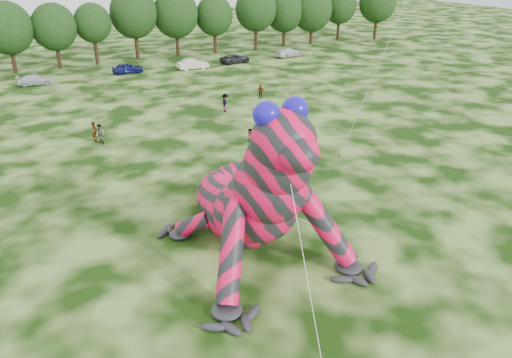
{
  "coord_description": "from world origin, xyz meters",
  "views": [
    {
      "loc": [
        -11.58,
        -19.12,
        15.58
      ],
      "look_at": [
        -0.26,
        3.15,
        4.0
      ],
      "focal_mm": 35.0,
      "sensor_mm": 36.0,
      "label": 1
    }
  ],
  "objects": [
    {
      "name": "tree_11",
      "position": [
        13.79,
        58.2,
        5.03
      ],
      "size": [
        7.01,
        6.31,
        10.07
      ],
      "primitive_type": null,
      "color": "black",
      "rests_on": "ground"
    },
    {
      "name": "inflatable_gecko",
      "position": [
        -1.01,
        4.15,
        4.78
      ],
      "size": [
        16.88,
        19.77,
        9.55
      ],
      "primitive_type": null,
      "rotation": [
        0.0,
        0.0,
        0.04
      ],
      "color": "#E60C44",
      "rests_on": "ground"
    },
    {
      "name": "tree_16",
      "position": [
        45.45,
        59.37,
        4.69
      ],
      "size": [
        6.26,
        5.63,
        9.37
      ],
      "primitive_type": null,
      "color": "black",
      "rests_on": "ground"
    },
    {
      "name": "spectator_0",
      "position": [
        -5.44,
        24.25,
        0.93
      ],
      "size": [
        0.55,
        0.74,
        1.86
      ],
      "primitive_type": "imported",
      "rotation": [
        0.0,
        0.0,
        1.73
      ],
      "color": "gray",
      "rests_on": "ground"
    },
    {
      "name": "spectator_3",
      "position": [
        14.05,
        30.24,
        0.79
      ],
      "size": [
        0.97,
        0.85,
        1.57
      ],
      "primitive_type": "imported",
      "rotation": [
        0.0,
        0.0,
        5.66
      ],
      "color": "gray",
      "rests_on": "ground"
    },
    {
      "name": "tree_7",
      "position": [
        -10.08,
        56.8,
        4.74
      ],
      "size": [
        6.68,
        6.01,
        9.48
      ],
      "primitive_type": null,
      "color": "black",
      "rests_on": "ground"
    },
    {
      "name": "tree_15",
      "position": [
        38.47,
        57.77,
        4.82
      ],
      "size": [
        7.17,
        6.45,
        9.63
      ],
      "primitive_type": null,
      "color": "black",
      "rests_on": "ground"
    },
    {
      "name": "spectator_5",
      "position": [
        6.25,
        17.07,
        0.81
      ],
      "size": [
        1.33,
        1.47,
        1.63
      ],
      "primitive_type": "imported",
      "rotation": [
        0.0,
        0.0,
        4.02
      ],
      "color": "gray",
      "rests_on": "ground"
    },
    {
      "name": "tree_9",
      "position": [
        1.06,
        57.35,
        4.34
      ],
      "size": [
        5.27,
        4.74,
        8.68
      ],
      "primitive_type": null,
      "color": "black",
      "rests_on": "ground"
    },
    {
      "name": "spectator_1",
      "position": [
        -5.12,
        23.52,
        0.9
      ],
      "size": [
        0.95,
        1.06,
        1.79
      ],
      "primitive_type": "imported",
      "rotation": [
        0.0,
        0.0,
        5.1
      ],
      "color": "gray",
      "rests_on": "ground"
    },
    {
      "name": "spectator_2",
      "position": [
        8.42,
        27.36,
        0.94
      ],
      "size": [
        1.24,
        1.4,
        1.89
      ],
      "primitive_type": "imported",
      "rotation": [
        0.0,
        0.0,
        1.01
      ],
      "color": "gray",
      "rests_on": "ground"
    },
    {
      "name": "tree_17",
      "position": [
        51.95,
        56.66,
        5.15
      ],
      "size": [
        6.98,
        6.28,
        10.3
      ],
      "primitive_type": null,
      "color": "black",
      "rests_on": "ground"
    },
    {
      "name": "tree_10",
      "position": [
        7.4,
        58.58,
        5.25
      ],
      "size": [
        7.09,
        6.38,
        10.5
      ],
      "primitive_type": null,
      "color": "black",
      "rests_on": "ground"
    },
    {
      "name": "tree_12",
      "position": [
        20.01,
        57.74,
        4.49
      ],
      "size": [
        5.99,
        5.39,
        8.97
      ],
      "primitive_type": null,
      "color": "black",
      "rests_on": "ground"
    },
    {
      "name": "tree_8",
      "position": [
        -4.22,
        56.99,
        4.47
      ],
      "size": [
        6.14,
        5.53,
        8.94
      ],
      "primitive_type": null,
      "color": "black",
      "rests_on": "ground"
    },
    {
      "name": "car_3",
      "position": [
        -8.23,
        48.43,
        0.63
      ],
      "size": [
        4.54,
        2.33,
        1.26
      ],
      "primitive_type": "imported",
      "rotation": [
        0.0,
        0.0,
        1.44
      ],
      "color": "silver",
      "rests_on": "ground"
    },
    {
      "name": "tree_13",
      "position": [
        27.13,
        57.13,
        5.06
      ],
      "size": [
        6.83,
        6.15,
        10.13
      ],
      "primitive_type": null,
      "color": "black",
      "rests_on": "ground"
    },
    {
      "name": "car_7",
      "position": [
        29.07,
        49.54,
        0.69
      ],
      "size": [
        5.0,
        2.7,
        1.38
      ],
      "primitive_type": "imported",
      "rotation": [
        0.0,
        0.0,
        1.74
      ],
      "color": "silver",
      "rests_on": "ground"
    },
    {
      "name": "tree_14",
      "position": [
        33.46,
        58.72,
        4.7
      ],
      "size": [
        6.82,
        6.14,
        9.4
      ],
      "primitive_type": null,
      "color": "black",
      "rests_on": "ground"
    },
    {
      "name": "car_4",
      "position": [
        3.63,
        49.56,
        0.71
      ],
      "size": [
        4.18,
        1.74,
        1.41
      ],
      "primitive_type": "imported",
      "rotation": [
        0.0,
        0.0,
        1.59
      ],
      "color": "#111552",
      "rests_on": "ground"
    },
    {
      "name": "car_5",
      "position": [
        12.49,
        47.95,
        0.72
      ],
      "size": [
        4.42,
        1.66,
        1.44
      ],
      "primitive_type": "imported",
      "rotation": [
        0.0,
        0.0,
        1.6
      ],
      "color": "silver",
      "rests_on": "ground"
    },
    {
      "name": "ground",
      "position": [
        0.0,
        0.0,
        0.0
      ],
      "size": [
        240.0,
        240.0,
        0.0
      ],
      "primitive_type": "plane",
      "color": "#16330A",
      "rests_on": "ground"
    },
    {
      "name": "car_6",
      "position": [
        19.59,
        49.09,
        0.64
      ],
      "size": [
        4.93,
        2.9,
        1.29
      ],
      "primitive_type": "imported",
      "rotation": [
        0.0,
        0.0,
        1.74
      ],
      "color": "#252528",
      "rests_on": "ground"
    }
  ]
}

